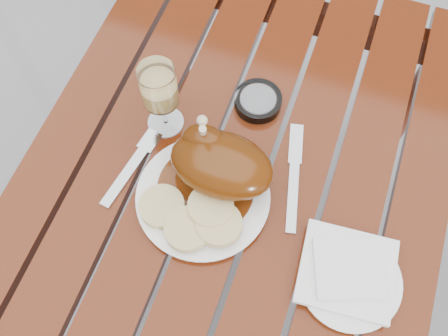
{
  "coord_description": "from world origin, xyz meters",
  "views": [
    {
      "loc": [
        0.12,
        -0.34,
        1.62
      ],
      "look_at": [
        -0.02,
        0.04,
        0.78
      ],
      "focal_mm": 40.0,
      "sensor_mm": 36.0,
      "label": 1
    }
  ],
  "objects_px": {
    "table": "(226,251)",
    "ashtray": "(258,101)",
    "dinner_plate": "(203,197)",
    "side_plate": "(349,280)",
    "wine_glass": "(161,99)"
  },
  "relations": [
    {
      "from": "table",
      "to": "ashtray",
      "type": "distance_m",
      "value": 0.44
    },
    {
      "from": "dinner_plate",
      "to": "ashtray",
      "type": "relative_size",
      "value": 2.57
    },
    {
      "from": "table",
      "to": "ashtray",
      "type": "bearing_deg",
      "value": 91.9
    },
    {
      "from": "side_plate",
      "to": "ashtray",
      "type": "distance_m",
      "value": 0.39
    },
    {
      "from": "table",
      "to": "dinner_plate",
      "type": "relative_size",
      "value": 4.82
    },
    {
      "from": "side_plate",
      "to": "dinner_plate",
      "type": "bearing_deg",
      "value": 168.39
    },
    {
      "from": "side_plate",
      "to": "wine_glass",
      "type": "bearing_deg",
      "value": 155.74
    },
    {
      "from": "dinner_plate",
      "to": "side_plate",
      "type": "xyz_separation_m",
      "value": [
        0.29,
        -0.06,
        -0.0
      ]
    },
    {
      "from": "table",
      "to": "wine_glass",
      "type": "xyz_separation_m",
      "value": [
        -0.17,
        0.11,
        0.46
      ]
    },
    {
      "from": "table",
      "to": "dinner_plate",
      "type": "height_order",
      "value": "dinner_plate"
    },
    {
      "from": "ashtray",
      "to": "dinner_plate",
      "type": "bearing_deg",
      "value": -97.74
    },
    {
      "from": "wine_glass",
      "to": "ashtray",
      "type": "bearing_deg",
      "value": 32.72
    },
    {
      "from": "dinner_plate",
      "to": "ashtray",
      "type": "height_order",
      "value": "ashtray"
    },
    {
      "from": "dinner_plate",
      "to": "ashtray",
      "type": "distance_m",
      "value": 0.24
    },
    {
      "from": "table",
      "to": "side_plate",
      "type": "distance_m",
      "value": 0.47
    }
  ]
}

